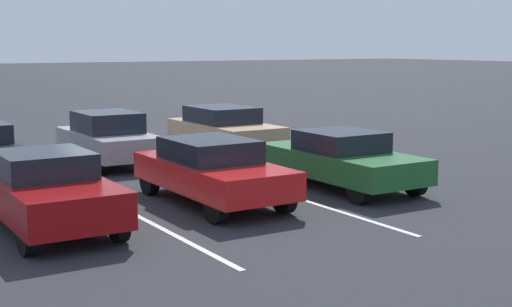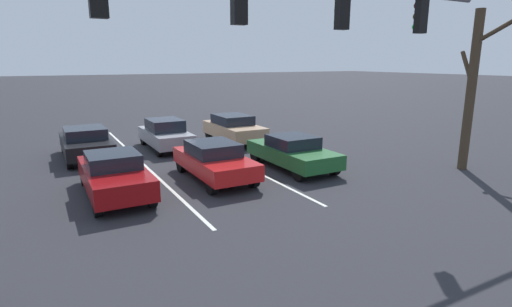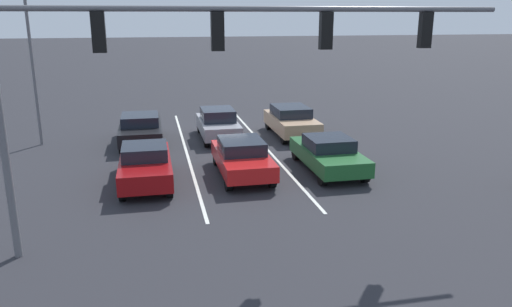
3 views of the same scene
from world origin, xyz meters
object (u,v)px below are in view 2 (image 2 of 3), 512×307
Objects in this scene: car_maroon_rightlane_front at (114,174)px; car_tan_leftlane_second at (234,128)px; car_red_midlane_front at (214,160)px; car_black_rightlane_second at (86,142)px; car_darkgreen_leftlane_front at (292,152)px; traffic_signal_gantry at (211,26)px; bare_tree_near at (472,86)px; car_gray_midlane_second at (165,134)px.

car_maroon_rightlane_front is 1.03× the size of car_tan_leftlane_second.
car_tan_leftlane_second is at bearing -121.52° from car_red_midlane_front.
car_maroon_rightlane_front is 6.02m from car_black_rightlane_second.
car_tan_leftlane_second reaches higher than car_darkgreen_leftlane_front.
traffic_signal_gantry is (2.23, 5.38, 4.32)m from car_red_midlane_front.
car_red_midlane_front is at bearing -177.44° from car_maroon_rightlane_front.
car_tan_leftlane_second is 13.51m from traffic_signal_gantry.
traffic_signal_gantry is (-1.39, 5.22, 4.33)m from car_maroon_rightlane_front.
car_black_rightlane_second is 0.72× the size of bare_tree_near.
car_gray_midlane_second is at bearing -1.72° from car_tan_leftlane_second.
car_black_rightlane_second is 7.52m from car_tan_leftlane_second.
car_tan_leftlane_second is at bearing -92.01° from car_darkgreen_leftlane_front.
car_tan_leftlane_second reaches higher than car_black_rightlane_second.
car_black_rightlane_second is 12.15m from traffic_signal_gantry.
bare_tree_near reaches higher than car_red_midlane_front.
bare_tree_near reaches higher than car_darkgreen_leftlane_front.
car_darkgreen_leftlane_front is 8.91m from traffic_signal_gantry.
car_gray_midlane_second reaches higher than car_red_midlane_front.
car_maroon_rightlane_front is 6.93m from traffic_signal_gantry.
car_black_rightlane_second is 1.04× the size of car_tan_leftlane_second.
car_maroon_rightlane_front is 1.03× the size of car_red_midlane_front.
car_darkgreen_leftlane_front is at bearing -137.05° from traffic_signal_gantry.
car_gray_midlane_second is at bearing -176.31° from car_black_rightlane_second.
car_gray_midlane_second is at bearing -119.44° from car_maroon_rightlane_front.
car_black_rightlane_second is (3.85, -5.85, 0.01)m from car_red_midlane_front.
car_gray_midlane_second is at bearing -100.57° from traffic_signal_gantry.
car_red_midlane_front is 0.33× the size of traffic_signal_gantry.
car_red_midlane_front is 1.00× the size of car_tan_leftlane_second.
car_red_midlane_front is 7.26m from traffic_signal_gantry.
car_red_midlane_front is 7.01m from car_black_rightlane_second.
car_maroon_rightlane_front is 9.54m from car_tan_leftlane_second.
bare_tree_near reaches higher than car_maroon_rightlane_front.
car_tan_leftlane_second is (-0.21, -6.07, 0.08)m from car_darkgreen_leftlane_front.
car_black_rightlane_second is 16.63m from bare_tree_near.
car_tan_leftlane_second is (-7.29, -6.14, 0.05)m from car_maroon_rightlane_front.
car_black_rightlane_second is (0.23, -6.01, 0.02)m from car_maroon_rightlane_front.
car_gray_midlane_second is 0.32× the size of traffic_signal_gantry.
car_gray_midlane_second is (3.76, -0.11, -0.01)m from car_tan_leftlane_second.
car_maroon_rightlane_front is 3.63m from car_red_midlane_front.
car_maroon_rightlane_front is at bearing -75.11° from traffic_signal_gantry.
bare_tree_near is at bearing 165.55° from car_maroon_rightlane_front.
car_red_midlane_front is at bearing 58.48° from car_tan_leftlane_second.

